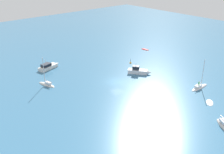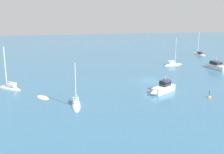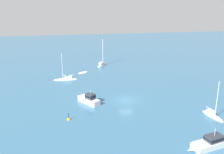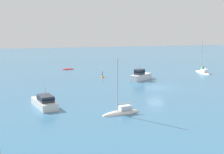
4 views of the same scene
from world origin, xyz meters
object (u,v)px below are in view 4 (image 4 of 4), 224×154
channel_buoy (103,77)px  sloop (121,113)px  powerboat (142,76)px  dinghy (68,69)px  sloop_1 (203,72)px  cabin_cruiser (44,102)px

channel_buoy → sloop: bearing=-95.8°
powerboat → dinghy: bearing=90.7°
sloop → sloop_1: sloop is taller
powerboat → cabin_cruiser: (-17.29, -15.13, -0.09)m
dinghy → channel_buoy: size_ratio=1.95×
sloop → cabin_cruiser: 9.85m
sloop_1 → cabin_cruiser: size_ratio=1.03×
sloop_1 → dinghy: bearing=67.5°
sloop_1 → cabin_cruiser: bearing=122.0°
cabin_cruiser → dinghy: cabin_cruiser is taller
cabin_cruiser → dinghy: (5.50, 30.38, -0.64)m
sloop → sloop_1: (23.04, 24.44, 0.00)m
cabin_cruiser → dinghy: size_ratio=2.37×
powerboat → channel_buoy: powerboat is taller
powerboat → channel_buoy: bearing=113.6°
powerboat → cabin_cruiser: bearing=-175.9°
channel_buoy → dinghy: bearing=114.9°
powerboat → dinghy: (-11.80, 15.24, -0.73)m
powerboat → cabin_cruiser: size_ratio=0.82×
sloop → dinghy: (-2.98, 35.37, -0.14)m
sloop_1 → powerboat: bearing=107.2°
dinghy → powerboat: bearing=123.0°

